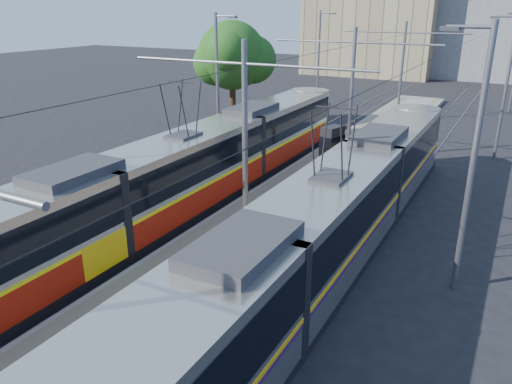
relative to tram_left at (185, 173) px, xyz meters
The scene contains 12 objects.
ground 10.04m from the tram_left, 68.67° to the right, with size 160.00×160.00×0.00m, color black.
platform 8.71m from the tram_left, 65.17° to the left, with size 4.00×50.00×0.30m, color gray.
tactile_strip_left 8.19m from the tram_left, 74.55° to the left, with size 0.70×50.00×0.01m, color gray.
tactile_strip_right 9.38m from the tram_left, 57.02° to the left, with size 0.70×50.00×0.01m, color gray.
rails 8.74m from the tram_left, 65.17° to the left, with size 8.71×70.00×0.03m.
tram_left is the anchor object (origin of this frame).
tram_right 7.52m from the tram_left, 16.71° to the right, with size 2.43×27.87×5.50m.
catenary 6.73m from the tram_left, 53.89° to the left, with size 9.20×70.00×7.00m.
street_lamps 12.57m from the tram_left, 73.01° to the left, with size 15.18×38.22×8.00m.
shelter 7.66m from the tram_left, 57.14° to the left, with size 1.00×1.31×2.56m.
tree 15.83m from the tram_left, 111.96° to the left, with size 5.15×4.76×7.48m.
building_left 51.38m from the tram_left, 97.18° to the left, with size 16.32×12.24×12.35m.
Camera 1 is at (8.49, -6.96, 8.31)m, focal length 35.00 mm.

